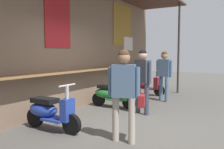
# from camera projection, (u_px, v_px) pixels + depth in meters

# --- Properties ---
(ground_plane) EXTENTS (31.71, 31.71, 0.00)m
(ground_plane) POSITION_uv_depth(u_px,v_px,m) (124.00, 123.00, 5.46)
(ground_plane) COLOR #56544F
(market_stall_facade) EXTENTS (11.32, 2.12, 3.76)m
(market_stall_facade) POSITION_uv_depth(u_px,v_px,m) (60.00, 35.00, 6.26)
(market_stall_facade) COLOR #7F6651
(market_stall_facade) RESTS_ON ground_plane
(scooter_blue) EXTENTS (0.46, 1.40, 0.97)m
(scooter_blue) POSITION_uv_depth(u_px,v_px,m) (49.00, 111.00, 4.92)
(scooter_blue) COLOR #233D9E
(scooter_blue) RESTS_ON ground_plane
(scooter_green) EXTENTS (0.48, 1.40, 0.97)m
(scooter_green) POSITION_uv_depth(u_px,v_px,m) (111.00, 94.00, 7.00)
(scooter_green) COLOR #237533
(scooter_green) RESTS_ON ground_plane
(scooter_maroon) EXTENTS (0.47, 1.40, 0.97)m
(scooter_maroon) POSITION_uv_depth(u_px,v_px,m) (145.00, 85.00, 9.14)
(scooter_maroon) COLOR maroon
(scooter_maroon) RESTS_ON ground_plane
(shopper_with_handbag) EXTENTS (0.42, 0.64, 1.63)m
(shopper_with_handbag) POSITION_uv_depth(u_px,v_px,m) (125.00, 87.00, 4.18)
(shopper_with_handbag) COLOR #ADA393
(shopper_with_handbag) RESTS_ON ground_plane
(shopper_browsing) EXTENTS (0.35, 0.56, 1.63)m
(shopper_browsing) POSITION_uv_depth(u_px,v_px,m) (164.00, 71.00, 7.91)
(shopper_browsing) COLOR slate
(shopper_browsing) RESTS_ON ground_plane
(shopper_passing) EXTENTS (0.33, 0.54, 1.66)m
(shopper_passing) POSITION_uv_depth(u_px,v_px,m) (143.00, 75.00, 6.18)
(shopper_passing) COLOR #383D4C
(shopper_passing) RESTS_ON ground_plane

